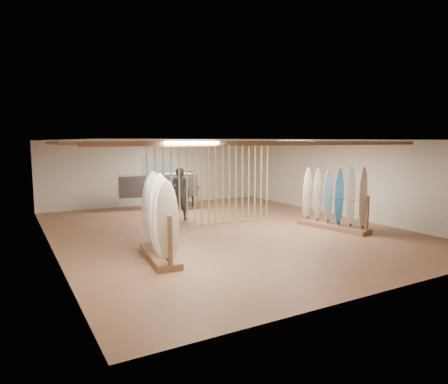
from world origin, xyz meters
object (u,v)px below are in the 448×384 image
rack_left (159,230)px  shopper_a (180,190)px  clothing_rack_b (180,185)px  clothing_rack_a (135,187)px  shopper_b (191,187)px  rack_right (333,208)px

rack_left → shopper_a: 4.81m
clothing_rack_b → clothing_rack_a: bearing=-177.1°
shopper_b → rack_right: bearing=-35.8°
clothing_rack_b → rack_right: bearing=-40.2°
rack_right → clothing_rack_a: 7.76m
clothing_rack_a → clothing_rack_b: 1.77m
rack_right → clothing_rack_a: rack_right is taller
rack_right → shopper_b: 6.45m
rack_right → shopper_b: (-2.18, 6.06, 0.20)m
rack_left → shopper_b: bearing=67.1°
shopper_a → rack_left: bearing=100.0°
clothing_rack_b → shopper_b: 0.75m
rack_right → clothing_rack_a: size_ratio=1.69×
rack_right → shopper_a: (-3.64, 3.77, 0.39)m
clothing_rack_b → shopper_a: (-0.82, -1.94, 0.06)m
shopper_a → shopper_b: size_ratio=1.21×
rack_right → clothing_rack_b: 6.38m
clothing_rack_a → clothing_rack_b: clothing_rack_b is taller
rack_left → rack_right: (5.95, 0.43, -0.02)m
clothing_rack_a → clothing_rack_b: bearing=-8.3°
rack_left → rack_right: size_ratio=0.88×
rack_right → shopper_b: bearing=97.9°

